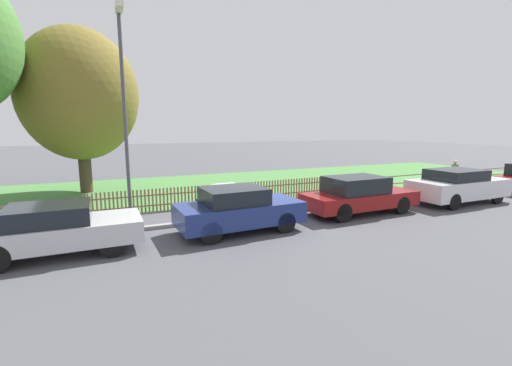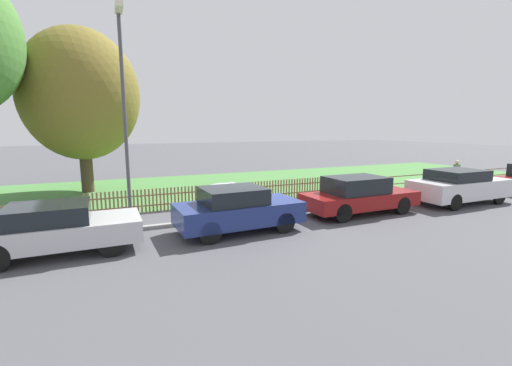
% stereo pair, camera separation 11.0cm
% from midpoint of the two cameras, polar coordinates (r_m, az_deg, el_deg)
% --- Properties ---
extents(ground_plane, '(120.00, 120.00, 0.00)m').
position_cam_midpoint_polar(ground_plane, '(12.11, -0.75, -5.89)').
color(ground_plane, '#4C4C51').
extents(kerb_stone, '(43.40, 0.20, 0.12)m').
position_cam_midpoint_polar(kerb_stone, '(12.18, -0.94, -5.50)').
color(kerb_stone, gray).
rests_on(kerb_stone, ground).
extents(grass_strip, '(43.40, 9.32, 0.01)m').
position_cam_midpoint_polar(grass_strip, '(18.65, -9.47, -0.62)').
color(grass_strip, '#477F3D').
rests_on(grass_strip, ground).
extents(park_fence, '(43.40, 0.05, 0.89)m').
position_cam_midpoint_polar(park_fence, '(14.20, -4.66, -1.82)').
color(park_fence, olive).
rests_on(park_fence, ground).
extents(parked_car_black_saloon, '(3.88, 1.69, 1.28)m').
position_cam_midpoint_polar(parked_car_black_saloon, '(9.94, -30.52, -6.55)').
color(parked_car_black_saloon, '#BCBCC1').
rests_on(parked_car_black_saloon, ground).
extents(parked_car_navy_estate, '(3.85, 1.80, 1.38)m').
position_cam_midpoint_polar(parked_car_navy_estate, '(10.45, -3.28, -4.35)').
color(parked_car_navy_estate, navy).
rests_on(parked_car_navy_estate, ground).
extents(parked_car_red_compact, '(4.39, 1.70, 1.39)m').
position_cam_midpoint_polar(parked_car_red_compact, '(13.15, 16.47, -1.90)').
color(parked_car_red_compact, maroon).
rests_on(parked_car_red_compact, ground).
extents(parked_car_white_van, '(4.38, 1.80, 1.44)m').
position_cam_midpoint_polar(parked_car_white_van, '(16.66, 30.41, -0.37)').
color(parked_car_white_van, silver).
rests_on(parked_car_white_van, ground).
extents(covered_motorcycle, '(2.07, 0.90, 1.05)m').
position_cam_midpoint_polar(covered_motorcycle, '(13.30, -5.85, -1.69)').
color(covered_motorcycle, black).
rests_on(covered_motorcycle, ground).
extents(tree_behind_motorcycle, '(5.35, 5.35, 7.77)m').
position_cam_midpoint_polar(tree_behind_motorcycle, '(18.66, -27.53, 12.88)').
color(tree_behind_motorcycle, '#473828').
rests_on(tree_behind_motorcycle, ground).
extents(pedestrian_near_fence, '(0.43, 0.43, 1.54)m').
position_cam_midpoint_polar(pedestrian_near_fence, '(20.05, 30.02, 1.44)').
color(pedestrian_near_fence, '#2D3351').
rests_on(pedestrian_near_fence, ground).
extents(street_lamp, '(0.20, 0.79, 6.64)m').
position_cam_midpoint_polar(street_lamp, '(11.38, -21.44, 13.29)').
color(street_lamp, '#47474C').
rests_on(street_lamp, ground).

